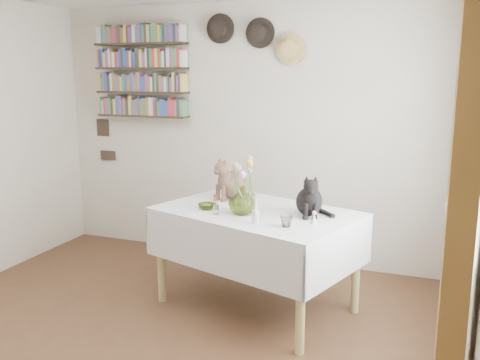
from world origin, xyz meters
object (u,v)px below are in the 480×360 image
at_px(black_cat, 309,194).
at_px(bookshelf_unit, 141,72).
at_px(flower_vase, 242,200).
at_px(dining_table, 256,235).
at_px(tabby_cat, 234,177).

relative_size(black_cat, bookshelf_unit, 0.32).
xyz_separation_m(flower_vase, bookshelf_unit, (-1.53, 1.16, 0.94)).
bearing_deg(dining_table, bookshelf_unit, 147.29).
bearing_deg(black_cat, flower_vase, -179.22).
bearing_deg(black_cat, tabby_cat, 139.68).
distance_m(tabby_cat, bookshelf_unit, 1.70).
height_order(tabby_cat, bookshelf_unit, bookshelf_unit).
xyz_separation_m(black_cat, flower_vase, (-0.48, -0.16, -0.06)).
height_order(black_cat, bookshelf_unit, bookshelf_unit).
bearing_deg(tabby_cat, black_cat, 7.76).
xyz_separation_m(tabby_cat, bookshelf_unit, (-1.28, 0.70, 0.86)).
bearing_deg(dining_table, flower_vase, -116.58).
distance_m(black_cat, flower_vase, 0.50).
bearing_deg(tabby_cat, bookshelf_unit, -178.35).
bearing_deg(flower_vase, tabby_cat, 118.01).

